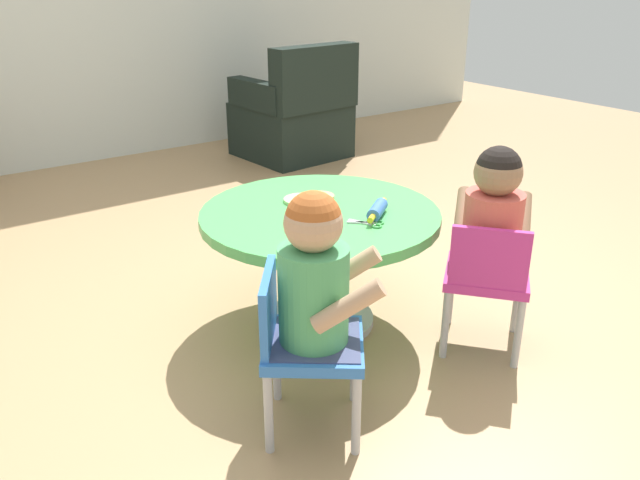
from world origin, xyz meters
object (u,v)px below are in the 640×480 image
seated_child_left (315,276)px  seated_child_right (493,216)px  craft_table (320,237)px  child_chair_right (487,277)px  craft_scissors (371,224)px  rolling_pin (377,210)px  armchair_dark (295,117)px  child_chair_left (302,342)px

seated_child_left → seated_child_right: size_ratio=1.00×
craft_table → child_chair_right: (0.38, -0.52, -0.08)m
seated_child_right → craft_scissors: seated_child_right is taller
rolling_pin → seated_child_right: bearing=-49.3°
seated_child_left → rolling_pin: 0.63m
armchair_dark → seated_child_left: bearing=-122.3°
child_chair_right → seated_child_right: 0.23m
seated_child_left → craft_scissors: size_ratio=3.69×
child_chair_left → seated_child_left: (0.03, -0.02, 0.23)m
craft_table → armchair_dark: bearing=58.8°
child_chair_right → child_chair_left: bearing=178.2°
child_chair_right → seated_child_right: bearing=39.7°
rolling_pin → craft_scissors: bearing=-145.3°
child_chair_left → rolling_pin: (0.56, 0.32, 0.21)m
craft_table → child_chair_right: size_ratio=1.73×
child_chair_right → armchair_dark: armchair_dark is taller
child_chair_left → seated_child_right: bearing=0.0°
seated_child_left → craft_scissors: (0.45, 0.29, -0.04)m
craft_table → rolling_pin: bearing=-50.8°
child_chair_left → child_chair_right: 0.80m
craft_table → child_chair_right: 0.65m
rolling_pin → craft_scissors: (-0.07, -0.05, -0.02)m
craft_table → rolling_pin: rolling_pin is taller
rolling_pin → child_chair_right: bearing=-54.7°
child_chair_left → craft_scissors: bearing=29.0°
armchair_dark → craft_scissors: armchair_dark is taller
craft_scissors → rolling_pin: bearing=34.7°
seated_child_right → craft_scissors: bearing=142.3°
child_chair_left → seated_child_left: 0.23m
child_chair_right → seated_child_right: (0.03, 0.03, 0.23)m
child_chair_right → craft_scissors: 0.47m
rolling_pin → armchair_dark: bearing=63.5°
seated_child_right → rolling_pin: 0.42m
seated_child_left → armchair_dark: size_ratio=0.60×
child_chair_left → seated_child_left: size_ratio=1.05×
child_chair_left → rolling_pin: 0.68m
craft_table → craft_scissors: 0.26m
armchair_dark → craft_scissors: (-1.23, -2.37, 0.19)m
seated_child_right → craft_scissors: (-0.35, 0.27, -0.04)m
child_chair_right → armchair_dark: (0.91, 2.66, 0.00)m
child_chair_left → craft_scissors: size_ratio=3.88×
child_chair_right → craft_scissors: size_ratio=3.88×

